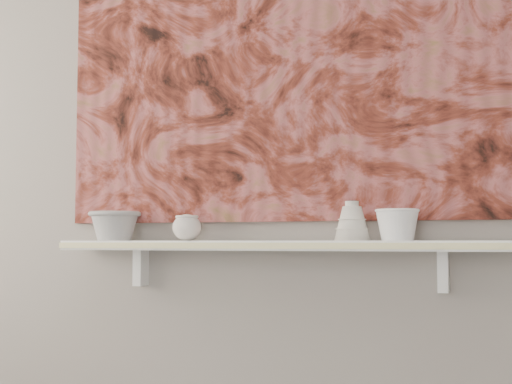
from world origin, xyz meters
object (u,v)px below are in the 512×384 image
at_px(painting, 282,50).
at_px(bowl_grey, 115,225).
at_px(bell_vessel, 352,221).
at_px(shelf, 275,246).
at_px(bowl_white, 397,224).
at_px(cup_cream, 187,227).

distance_m(painting, bowl_grey, 0.79).
xyz_separation_m(painting, bell_vessel, (0.24, -0.08, -0.55)).
relative_size(shelf, bell_vessel, 12.00).
distance_m(bell_vessel, bowl_white, 0.13).
relative_size(bowl_grey, bell_vessel, 1.48).
distance_m(shelf, bowl_grey, 0.56).
xyz_separation_m(shelf, bell_vessel, (0.24, 0.00, 0.07)).
bearing_deg(painting, bowl_white, -12.32).
relative_size(cup_cream, bell_vessel, 0.78).
height_order(cup_cream, bowl_white, bowl_white).
bearing_deg(cup_cream, bell_vessel, 0.00).
xyz_separation_m(shelf, painting, (0.00, 0.08, 0.62)).
distance_m(painting, cup_cream, 0.64).
distance_m(cup_cream, bell_vessel, 0.53).
height_order(shelf, painting, painting).
bearing_deg(bowl_grey, shelf, 0.00).
relative_size(painting, bowl_grey, 8.66).
bearing_deg(painting, shelf, -90.00).
height_order(shelf, bell_vessel, bell_vessel).
relative_size(shelf, bowl_grey, 8.08).
height_order(painting, cup_cream, painting).
bearing_deg(shelf, cup_cream, 180.00).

